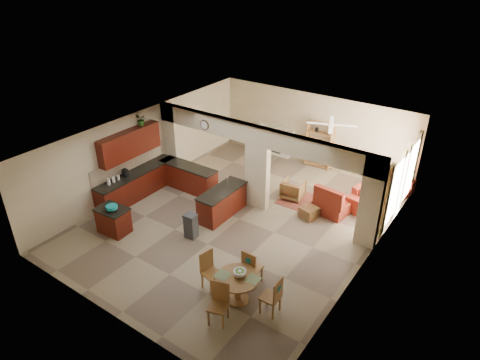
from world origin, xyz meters
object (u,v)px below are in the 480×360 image
Objects in this scene: kitchen_island at (113,220)px; dining_table at (238,285)px; armchair at (293,189)px; sofa at (382,192)px.

dining_table is at bearing -5.85° from kitchen_island.
dining_table is 1.45× the size of armchair.
kitchen_island reaches higher than dining_table.
dining_table is at bearing 97.52° from armchair.
dining_table is at bearing -179.62° from sofa.
dining_table is 0.39× the size of sofa.
kitchen_island is at bearing 148.00° from sofa.
sofa reaches higher than armchair.
sofa is at bearing 43.11° from kitchen_island.
armchair is (3.42, 4.84, -0.08)m from kitchen_island.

